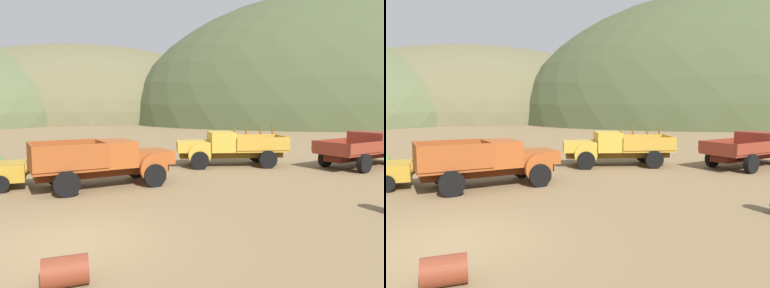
{
  "view_description": "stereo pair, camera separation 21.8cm",
  "coord_description": "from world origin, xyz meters",
  "views": [
    {
      "loc": [
        0.45,
        -9.07,
        3.35
      ],
      "look_at": [
        5.6,
        8.23,
        1.42
      ],
      "focal_mm": 33.92,
      "sensor_mm": 36.0,
      "label": 1
    },
    {
      "loc": [
        0.66,
        -9.13,
        3.35
      ],
      "look_at": [
        5.6,
        8.23,
        1.42
      ],
      "focal_mm": 33.92,
      "sensor_mm": 36.0,
      "label": 2
    }
  ],
  "objects": [
    {
      "name": "hill_distant",
      "position": [
        56.47,
        56.78,
        0.0
      ],
      "size": [
        95.53,
        65.35,
        52.58
      ],
      "primitive_type": "ellipsoid",
      "color": "#424C2D",
      "rests_on": "ground"
    },
    {
      "name": "truck_faded_yellow",
      "position": [
        7.8,
        9.59,
        1.0
      ],
      "size": [
        6.26,
        3.34,
        2.16
      ],
      "rotation": [
        0.0,
        0.0,
        2.95
      ],
      "color": "brown",
      "rests_on": "ground"
    },
    {
      "name": "oil_drum_tipped",
      "position": [
        0.03,
        -2.24,
        0.28
      ],
      "size": [
        0.86,
        0.61,
        0.57
      ],
      "color": "brown",
      "rests_on": "ground"
    },
    {
      "name": "ground_plane",
      "position": [
        0.0,
        0.0,
        0.0
      ],
      "size": [
        300.0,
        300.0,
        0.0
      ],
      "primitive_type": "plane",
      "color": "olive"
    },
    {
      "name": "truck_rust_red",
      "position": [
        15.6,
        7.25,
        1.0
      ],
      "size": [
        6.4,
        3.86,
        1.89
      ],
      "rotation": [
        0.0,
        0.0,
        0.29
      ],
      "color": "#42140D",
      "rests_on": "ground"
    },
    {
      "name": "truck_oxide_orange",
      "position": [
        1.56,
        6.22,
        1.01
      ],
      "size": [
        5.98,
        3.37,
        1.91
      ],
      "rotation": [
        0.0,
        0.0,
        0.21
      ],
      "color": "#51220D",
      "rests_on": "ground"
    },
    {
      "name": "hill_far_right",
      "position": [
        1.57,
        81.66,
        0.0
      ],
      "size": [
        83.54,
        60.78,
        34.26
      ],
      "primitive_type": "ellipsoid",
      "color": "brown",
      "rests_on": "ground"
    }
  ]
}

